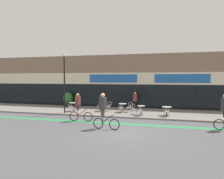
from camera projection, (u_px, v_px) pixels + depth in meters
name	position (u px, v px, depth m)	size (l,w,h in m)	color
ground_plane	(125.00, 133.00, 12.44)	(120.00, 120.00, 0.00)	#4C4C51
sidewalk_slab	(142.00, 113.00, 19.42)	(40.00, 5.50, 0.12)	slate
storefront_facade	(148.00, 82.00, 23.82)	(40.00, 4.06, 5.60)	#7F6656
bike_lane_stripe	(132.00, 124.00, 14.81)	(36.00, 0.70, 0.01)	#2D844C
bistro_table_0	(74.00, 105.00, 20.09)	(0.71, 0.71, 0.78)	black
bistro_table_1	(102.00, 105.00, 20.14)	(0.65, 0.65, 0.75)	black
bistro_table_2	(123.00, 106.00, 19.48)	(0.71, 0.71, 0.76)	black
bistro_table_3	(141.00, 108.00, 17.88)	(0.64, 0.64, 0.77)	black
bistro_table_4	(167.00, 109.00, 17.52)	(0.76, 0.76, 0.73)	black
cafe_chair_0_near	(71.00, 106.00, 19.50)	(0.44, 0.59, 0.90)	#B7B2AD
cafe_chair_1_near	(100.00, 106.00, 19.54)	(0.40, 0.58, 0.90)	#B7B2AD
cafe_chair_1_side	(109.00, 106.00, 19.98)	(0.59, 0.43, 0.90)	#B7B2AD
cafe_chair_2_near	(121.00, 107.00, 18.88)	(0.41, 0.58, 0.90)	#B7B2AD
cafe_chair_2_side	(129.00, 107.00, 19.31)	(0.59, 0.42, 0.90)	#B7B2AD
cafe_chair_3_near	(140.00, 110.00, 17.28)	(0.41, 0.58, 0.90)	#B7B2AD
cafe_chair_3_side	(134.00, 108.00, 18.04)	(0.59, 0.44, 0.90)	#B7B2AD
cafe_chair_4_near	(166.00, 110.00, 16.93)	(0.44, 0.59, 0.90)	#B7B2AD
planter_pot	(68.00, 99.00, 23.54)	(1.02, 1.02, 1.48)	#232326
lamp_post	(64.00, 79.00, 18.79)	(0.26, 0.26, 5.12)	black
cyclist_0	(103.00, 108.00, 13.39)	(1.73, 0.55, 2.22)	black
cyclist_1	(79.00, 106.00, 15.88)	(1.75, 0.53, 2.04)	black
pedestrian_near_end	(135.00, 99.00, 21.46)	(0.46, 0.46, 1.68)	black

